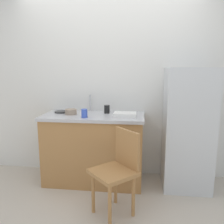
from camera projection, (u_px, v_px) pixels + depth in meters
The scene contains 12 objects.
ground_plane at pixel (98, 209), 2.55m from camera, with size 8.00×8.00×0.00m, color #BCB2A3.
back_wall at pixel (110, 81), 3.27m from camera, with size 4.80×0.10×2.69m, color silver.
cabinet_base at pixel (94, 150), 3.12m from camera, with size 1.28×0.60×0.88m, color #A87542.
countertop at pixel (94, 116), 3.04m from camera, with size 1.32×0.64×0.04m, color #B7B7BC.
faucet at pixel (90, 103), 3.27m from camera, with size 0.02×0.02×0.23m, color #B7B7BC.
refrigerator at pixel (187, 129), 2.93m from camera, with size 0.58×0.57×1.53m, color silver.
chair at pixel (118, 168), 2.40m from camera, with size 0.57×0.57×0.89m.
dish_tray at pixel (125, 115), 2.91m from camera, with size 0.28×0.20×0.05m, color white.
terracotta_bowl at pixel (71, 112), 3.04m from camera, with size 0.15×0.15×0.07m, color gray.
hotplate at pixel (61, 112), 3.17m from camera, with size 0.17×0.17×0.02m, color #2D2D2D.
cup_black at pixel (107, 109), 3.11m from camera, with size 0.07×0.07×0.11m, color black.
cup_blue at pixel (84, 113), 2.85m from camera, with size 0.08×0.08×0.10m, color blue.
Camera 1 is at (0.43, -2.27, 1.53)m, focal length 37.24 mm.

